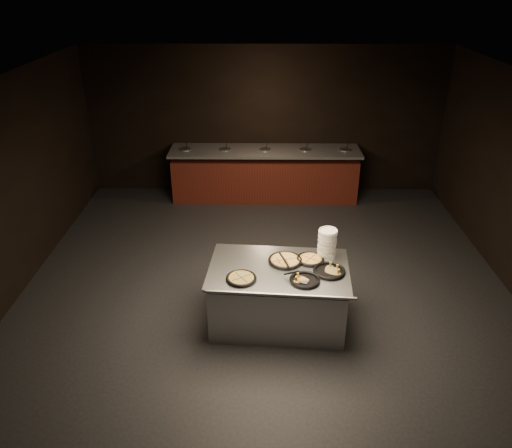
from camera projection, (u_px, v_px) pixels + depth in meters
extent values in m
cube|color=black|center=(266.00, 302.00, 6.94)|extent=(7.00, 8.00, 0.01)
cube|color=black|center=(268.00, 91.00, 5.62)|extent=(7.00, 8.00, 0.01)
cube|color=black|center=(265.00, 121.00, 9.84)|extent=(7.00, 0.01, 2.90)
cube|color=#5F2216|center=(265.00, 177.00, 9.93)|extent=(3.60, 0.75, 0.85)
cube|color=#5B5B5F|center=(265.00, 151.00, 9.68)|extent=(3.70, 0.83, 0.05)
cube|color=#3C150D|center=(265.00, 195.00, 10.10)|extent=(3.60, 0.69, 0.08)
cylinder|color=silver|center=(185.00, 151.00, 9.69)|extent=(0.22, 0.22, 0.08)
cylinder|color=#4E6729|center=(185.00, 149.00, 9.68)|extent=(0.19, 0.19, 0.02)
cylinder|color=black|center=(186.00, 145.00, 9.62)|extent=(0.04, 0.10, 0.19)
cylinder|color=silver|center=(225.00, 151.00, 9.68)|extent=(0.22, 0.22, 0.08)
cylinder|color=#4E6729|center=(225.00, 149.00, 9.67)|extent=(0.19, 0.19, 0.02)
cylinder|color=black|center=(227.00, 146.00, 9.61)|extent=(0.04, 0.10, 0.19)
cylinder|color=silver|center=(265.00, 151.00, 9.68)|extent=(0.22, 0.22, 0.08)
cylinder|color=#4E6729|center=(265.00, 150.00, 9.66)|extent=(0.19, 0.19, 0.02)
cylinder|color=black|center=(267.00, 146.00, 9.61)|extent=(0.04, 0.10, 0.19)
cylinder|color=silver|center=(305.00, 151.00, 9.67)|extent=(0.22, 0.22, 0.08)
cylinder|color=#4E6729|center=(305.00, 150.00, 9.66)|extent=(0.19, 0.19, 0.02)
cylinder|color=black|center=(307.00, 146.00, 9.60)|extent=(0.04, 0.10, 0.19)
cylinder|color=silver|center=(345.00, 151.00, 9.66)|extent=(0.22, 0.22, 0.08)
cylinder|color=#4E6729|center=(345.00, 150.00, 9.65)|extent=(0.19, 0.19, 0.02)
cylinder|color=black|center=(347.00, 146.00, 9.59)|extent=(0.04, 0.10, 0.19)
cube|color=silver|center=(278.00, 298.00, 6.38)|extent=(1.73, 1.13, 0.74)
cube|color=silver|center=(279.00, 269.00, 6.18)|extent=(1.81, 1.22, 0.04)
cylinder|color=silver|center=(280.00, 295.00, 5.70)|extent=(1.73, 0.17, 0.04)
cylinder|color=white|center=(327.00, 244.00, 6.34)|extent=(0.24, 0.24, 0.38)
cylinder|color=black|center=(241.00, 279.00, 5.94)|extent=(0.35, 0.35, 0.01)
torus|color=black|center=(241.00, 278.00, 5.94)|extent=(0.37, 0.37, 0.04)
torus|color=olive|center=(241.00, 278.00, 5.94)|extent=(0.31, 0.31, 0.03)
cylinder|color=tan|center=(241.00, 278.00, 5.94)|extent=(0.27, 0.27, 0.02)
cube|color=black|center=(241.00, 277.00, 5.93)|extent=(0.15, 0.22, 0.00)
cube|color=black|center=(241.00, 277.00, 5.93)|extent=(0.22, 0.15, 0.00)
cylinder|color=black|center=(285.00, 261.00, 6.31)|extent=(0.41, 0.41, 0.01)
torus|color=black|center=(285.00, 260.00, 6.30)|extent=(0.43, 0.43, 0.04)
torus|color=olive|center=(285.00, 260.00, 6.30)|extent=(0.37, 0.37, 0.03)
cylinder|color=#DEC650|center=(285.00, 260.00, 6.30)|extent=(0.33, 0.33, 0.02)
cube|color=black|center=(285.00, 259.00, 6.30)|extent=(0.11, 0.32, 0.00)
cube|color=black|center=(285.00, 259.00, 6.30)|extent=(0.32, 0.11, 0.00)
cylinder|color=black|center=(310.00, 260.00, 6.33)|extent=(0.33, 0.33, 0.01)
torus|color=black|center=(310.00, 259.00, 6.33)|extent=(0.35, 0.35, 0.04)
torus|color=olive|center=(310.00, 259.00, 6.33)|extent=(0.29, 0.29, 0.03)
cylinder|color=#DEC650|center=(310.00, 259.00, 6.33)|extent=(0.25, 0.25, 0.02)
cube|color=black|center=(310.00, 258.00, 6.32)|extent=(0.20, 0.15, 0.00)
cube|color=black|center=(310.00, 258.00, 6.32)|extent=(0.15, 0.20, 0.00)
cylinder|color=black|center=(305.00, 281.00, 5.91)|extent=(0.34, 0.34, 0.01)
torus|color=black|center=(305.00, 280.00, 5.91)|extent=(0.37, 0.37, 0.04)
cylinder|color=black|center=(329.00, 272.00, 6.09)|extent=(0.37, 0.37, 0.01)
torus|color=black|center=(329.00, 271.00, 6.08)|extent=(0.40, 0.40, 0.04)
cube|color=silver|center=(274.00, 261.00, 6.29)|extent=(0.16, 0.16, 0.00)
cylinder|color=black|center=(284.00, 260.00, 6.13)|extent=(0.15, 0.19, 0.16)
cylinder|color=silver|center=(279.00, 261.00, 6.22)|extent=(0.08, 0.09, 0.10)
cube|color=silver|center=(304.00, 281.00, 5.88)|extent=(0.13, 0.12, 0.00)
cylinder|color=black|center=(291.00, 273.00, 5.90)|extent=(0.18, 0.11, 0.13)
cylinder|color=silver|center=(297.00, 278.00, 5.89)|extent=(0.09, 0.05, 0.08)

